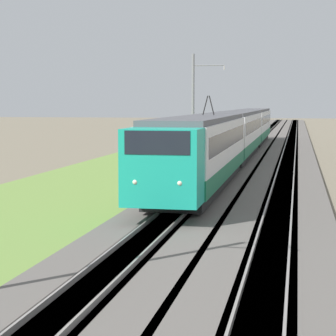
{
  "coord_description": "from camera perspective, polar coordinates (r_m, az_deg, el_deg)",
  "views": [
    {
      "loc": [
        -6.65,
        -4.88,
        4.78
      ],
      "look_at": [
        17.95,
        0.0,
        2.28
      ],
      "focal_mm": 70.0,
      "sensor_mm": 36.0,
      "label": 1
    }
  ],
  "objects": [
    {
      "name": "ballast_adjacent",
      "position": [
        56.84,
        10.47,
        0.93
      ],
      "size": [
        240.0,
        4.4,
        0.3
      ],
      "color": "#605B56",
      "rests_on": "ground"
    },
    {
      "name": "track_main",
      "position": [
        57.05,
        6.28,
        1.02
      ],
      "size": [
        240.0,
        1.57,
        0.45
      ],
      "color": "#4C4238",
      "rests_on": "ground"
    },
    {
      "name": "ballast_main",
      "position": [
        57.05,
        6.28,
        1.01
      ],
      "size": [
        240.0,
        4.4,
        0.3
      ],
      "color": "#605B56",
      "rests_on": "ground"
    },
    {
      "name": "grass_verge",
      "position": [
        57.98,
        -0.14,
        1.03
      ],
      "size": [
        240.0,
        10.59,
        0.12
      ],
      "color": "olive",
      "rests_on": "ground"
    },
    {
      "name": "track_adjacent",
      "position": [
        56.84,
        10.47,
        0.94
      ],
      "size": [
        240.0,
        1.57,
        0.45
      ],
      "color": "#4C4238",
      "rests_on": "ground"
    },
    {
      "name": "passenger_train",
      "position": [
        53.33,
        5.97,
        3.15
      ],
      "size": [
        60.47,
        3.0,
        5.18
      ],
      "rotation": [
        0.0,
        0.0,
        3.14
      ],
      "color": "#19A88E",
      "rests_on": "ground"
    },
    {
      "name": "catenary_mast_mid",
      "position": [
        50.68,
        2.25,
        5.27
      ],
      "size": [
        0.22,
        2.56,
        8.53
      ],
      "color": "slate",
      "rests_on": "ground"
    }
  ]
}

